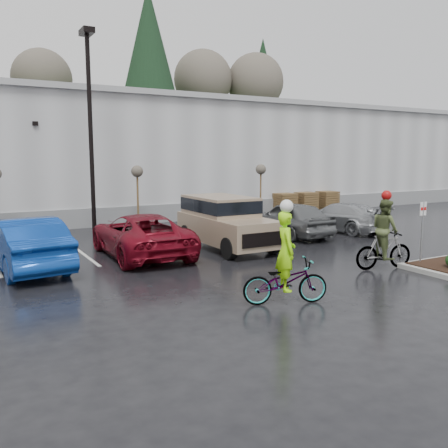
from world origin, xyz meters
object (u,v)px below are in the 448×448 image
pallet_stack_c (327,201)px  suv_tan (227,223)px  lamppost (90,111)px  fire_lane_sign (422,225)px  car_blue (25,244)px  car_grey (290,219)px  pallet_stack_a (284,204)px  car_red (141,235)px  car_far_silver (340,217)px  cyclist_olive (384,241)px  sapling_east (261,172)px  cyclist_hivis (285,272)px  pallet_stack_b (306,203)px  sapling_mid (137,175)px

pallet_stack_c → suv_tan: 14.55m
lamppost → fire_lane_sign: lamppost is taller
car_blue → car_grey: 11.56m
lamppost → car_blue: size_ratio=1.77×
car_blue → car_grey: car_blue is taller
car_blue → pallet_stack_a: bearing=-160.3°
car_grey → pallet_stack_a: bearing=-123.5°
car_red → car_far_silver: size_ratio=1.16×
pallet_stack_a → car_grey: (-4.68, -6.71, 0.13)m
cyclist_olive → fire_lane_sign: bearing=-93.6°
pallet_stack_c → car_grey: size_ratio=0.29×
suv_tan → car_grey: size_ratio=1.08×
sapling_east → cyclist_hivis: bearing=-121.8°
car_red → car_far_silver: (10.52, 0.73, -0.08)m
pallet_stack_b → car_red: bearing=-151.6°
car_grey → car_red: bearing=7.6°
fire_lane_sign → car_red: (-7.51, 6.28, -0.62)m
pallet_stack_b → car_red: car_red is taller
suv_tan → cyclist_hivis: size_ratio=1.95×
lamppost → fire_lane_sign: size_ratio=4.19×
pallet_stack_b → car_grey: 9.26m
pallet_stack_b → car_red: size_ratio=0.24×
car_red → suv_tan: suv_tan is taller
sapling_mid → pallet_stack_b: size_ratio=2.37×
car_far_silver → cyclist_hivis: 12.31m
sapling_east → car_blue: size_ratio=0.61×
lamppost → pallet_stack_c: bearing=7.1°
sapling_mid → car_blue: 9.36m
sapling_mid → cyclist_hivis: bearing=-94.3°
fire_lane_sign → car_far_silver: size_ratio=0.45×
sapling_east → pallet_stack_a: size_ratio=2.37×
pallet_stack_b → car_blue: size_ratio=0.26×
car_blue → car_far_silver: bearing=177.9°
car_far_silver → car_blue: bearing=-4.1°
fire_lane_sign → car_grey: bearing=89.9°
suv_tan → car_grey: suv_tan is taller
pallet_stack_a → cyclist_olive: bearing=-114.2°
pallet_stack_c → car_far_silver: (-5.18, -6.80, 0.03)m
lamppost → car_far_silver: size_ratio=1.89×
pallet_stack_b → car_blue: 19.51m
pallet_stack_b → pallet_stack_c: 1.80m
fire_lane_sign → cyclist_hivis: bearing=-171.1°
car_far_silver → cyclist_hivis: cyclist_hivis is taller
car_red → car_grey: size_ratio=1.20×
sapling_mid → suv_tan: size_ratio=0.63×
pallet_stack_b → fire_lane_sign: bearing=-114.9°
car_blue → car_grey: (11.51, 1.06, -0.05)m
sapling_mid → fire_lane_sign: sapling_mid is taller
sapling_mid → pallet_stack_c: size_ratio=2.37×
cyclist_olive → car_red: bearing=58.9°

